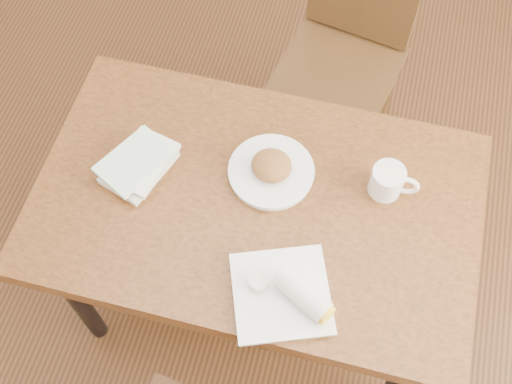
% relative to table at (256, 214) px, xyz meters
% --- Properties ---
extents(ground, '(4.00, 5.00, 0.01)m').
position_rel_table_xyz_m(ground, '(0.00, 0.00, -0.67)').
color(ground, '#472814').
rests_on(ground, ground).
extents(table, '(1.26, 0.78, 0.75)m').
position_rel_table_xyz_m(table, '(0.00, 0.00, 0.00)').
color(table, brown).
rests_on(table, ground).
extents(chair_far, '(0.49, 0.49, 0.95)m').
position_rel_table_xyz_m(chair_far, '(0.14, 0.83, -0.12)').
color(chair_far, '#412C12').
rests_on(chair_far, ground).
extents(plate_scone, '(0.25, 0.25, 0.08)m').
position_rel_table_xyz_m(plate_scone, '(0.02, 0.10, 0.11)').
color(plate_scone, white).
rests_on(plate_scone, table).
extents(coffee_mug, '(0.14, 0.09, 0.09)m').
position_rel_table_xyz_m(coffee_mug, '(0.35, 0.13, 0.13)').
color(coffee_mug, white).
rests_on(coffee_mug, table).
extents(plate_burrito, '(0.32, 0.32, 0.08)m').
position_rel_table_xyz_m(plate_burrito, '(0.15, -0.26, 0.11)').
color(plate_burrito, white).
rests_on(plate_burrito, table).
extents(book_stack, '(0.22, 0.25, 0.05)m').
position_rel_table_xyz_m(book_stack, '(-0.35, 0.02, 0.11)').
color(book_stack, white).
rests_on(book_stack, table).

